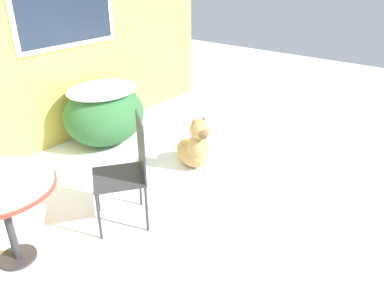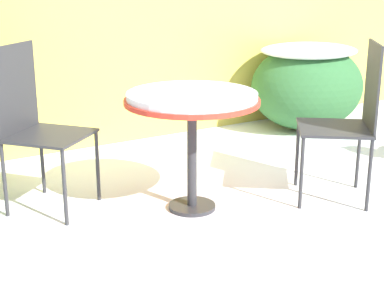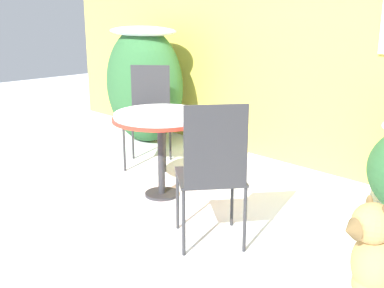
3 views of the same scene
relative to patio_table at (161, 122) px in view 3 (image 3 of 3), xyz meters
The scene contains 6 objects.
ground_plane 0.97m from the patio_table, 57.57° to the right, with size 16.00×16.00×0.00m, color white.
house_wall 1.84m from the patio_table, 73.20° to the left, with size 8.00×0.10×2.83m.
shrub_left 1.88m from the patio_table, 145.65° to the left, with size 1.17×0.74×1.41m.
patio_table is the anchor object (origin of this frame).
patio_chair_near_table 0.97m from the patio_table, 146.76° to the left, with size 0.64×0.64×1.04m.
patio_chair_far_side 1.03m from the patio_table, 20.94° to the right, with size 0.63×0.63×1.04m.
Camera 3 is at (2.69, -2.03, 1.62)m, focal length 45.00 mm.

